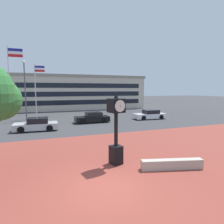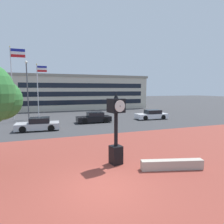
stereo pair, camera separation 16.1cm
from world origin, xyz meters
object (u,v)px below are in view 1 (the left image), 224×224
at_px(car_street_near, 36,125).
at_px(flagpole_secondary, 36,87).
at_px(street_clock, 116,127).
at_px(flagpole_primary, 11,76).
at_px(civic_building, 79,92).
at_px(street_lamp_post, 25,85).
at_px(car_street_far, 92,118).
at_px(car_street_mid, 150,115).

relative_size(car_street_near, flagpole_secondary, 0.55).
distance_m(street_clock, flagpole_primary, 21.36).
bearing_deg(civic_building, street_lamp_post, -123.23).
bearing_deg(street_lamp_post, car_street_far, -29.22).
bearing_deg(flagpole_primary, street_clock, -69.68).
height_order(car_street_near, civic_building, civic_building).
xyz_separation_m(flagpole_primary, flagpole_secondary, (3.10, 0.00, -1.50)).
bearing_deg(street_lamp_post, car_street_near, -79.48).
bearing_deg(street_lamp_post, street_clock, -72.86).
xyz_separation_m(street_clock, car_street_mid, (10.50, 13.60, -1.47)).
bearing_deg(flagpole_secondary, car_street_mid, -22.53).
distance_m(car_street_mid, flagpole_secondary, 16.37).
bearing_deg(car_street_far, street_lamp_post, 60.63).
distance_m(car_street_far, flagpole_secondary, 9.69).
bearing_deg(car_street_far, flagpole_primary, 57.09).
bearing_deg(car_street_far, car_street_mid, -89.87).
bearing_deg(street_lamp_post, flagpole_primary, 134.66).
xyz_separation_m(flagpole_primary, civic_building, (11.61, 13.22, -2.45)).
bearing_deg(car_street_far, car_street_near, 112.18).
bearing_deg(flagpole_secondary, car_street_far, -43.65).
relative_size(car_street_near, car_street_mid, 0.96).
xyz_separation_m(car_street_near, car_street_mid, (14.72, 2.69, 0.00)).
height_order(car_street_near, car_street_far, same).
bearing_deg(car_street_near, flagpole_secondary, 2.58).
relative_size(street_clock, car_street_mid, 0.88).
xyz_separation_m(car_street_near, civic_building, (8.54, 22.01, 2.92)).
distance_m(car_street_near, car_street_mid, 14.97).
height_order(street_clock, car_street_far, street_clock).
xyz_separation_m(car_street_far, civic_building, (2.08, 19.36, 2.92)).
height_order(flagpole_secondary, street_lamp_post, street_lamp_post).
xyz_separation_m(car_street_mid, flagpole_primary, (-17.79, 6.09, 5.37)).
distance_m(car_street_mid, civic_building, 20.49).
xyz_separation_m(flagpole_secondary, street_lamp_post, (-1.33, -1.79, 0.21)).
relative_size(flagpole_primary, civic_building, 0.36).
bearing_deg(street_clock, flagpole_secondary, 90.91).
bearing_deg(flagpole_primary, civic_building, 48.72).
distance_m(flagpole_secondary, civic_building, 15.75).
relative_size(flagpole_primary, street_lamp_post, 1.26).
xyz_separation_m(street_clock, flagpole_secondary, (-4.19, 19.70, 2.40)).
height_order(car_street_near, street_lamp_post, street_lamp_post).
height_order(street_clock, civic_building, civic_building).
xyz_separation_m(car_street_mid, street_lamp_post, (-16.02, 4.30, 4.07)).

